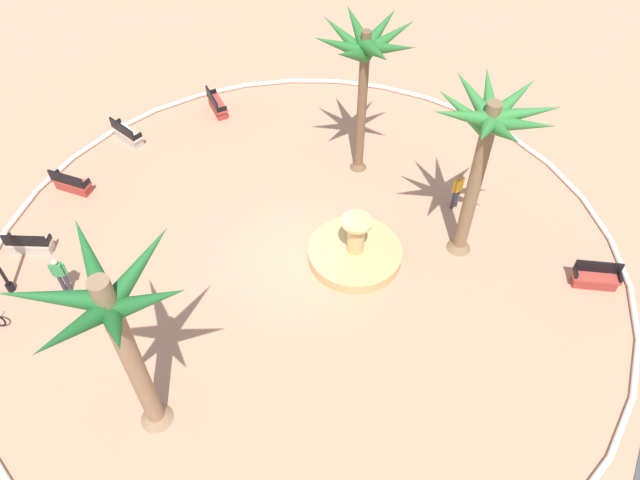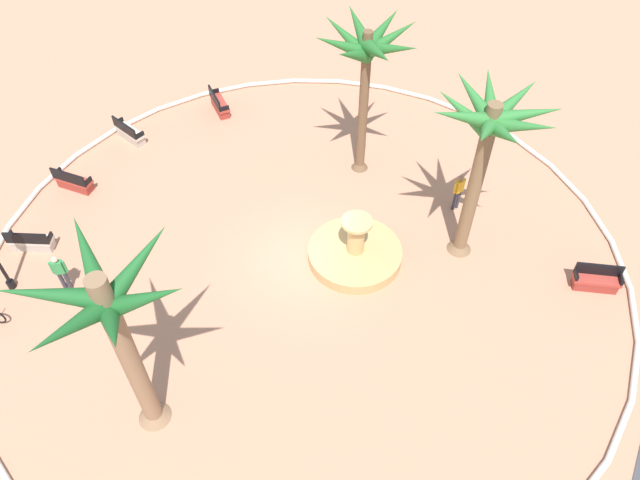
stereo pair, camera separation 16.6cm
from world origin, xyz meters
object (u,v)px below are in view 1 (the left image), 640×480
Objects in this scene: palm_tree_near_fountain at (116,326)px; bench_east at (127,135)px; palm_tree_by_curb at (365,56)px; person_cyclist_helmet at (60,274)px; bench_west at (595,278)px; bench_north at (72,184)px; bench_southwest at (30,245)px; person_cyclist_photo at (457,189)px; bench_southeast at (217,105)px; fountain at (355,252)px; palm_tree_mid_plaza at (487,136)px.

palm_tree_near_fountain reaches higher than bench_east.
palm_tree_by_curb reaches higher than bench_east.
palm_tree_near_fountain is 4.08× the size of person_cyclist_helmet.
bench_west and bench_north have the same top height.
bench_north is at bearing -161.28° from bench_southwest.
palm_tree_near_fountain reaches higher than person_cyclist_helmet.
person_cyclist_photo reaches higher than bench_east.
person_cyclist_helmet is (11.16, 1.63, 0.59)m from bench_southeast.
person_cyclist_photo is at bearing 102.46° from bench_east.
palm_tree_by_curb is at bearing 140.46° from bench_southwest.
palm_tree_by_curb is 3.93× the size of bench_southwest.
bench_west is 18.48m from person_cyclist_helmet.
bench_southeast is 0.96× the size of bench_southwest.
bench_southeast is at bearing -96.12° from bench_west.
palm_tree_near_fountain is 15.99m from bench_west.
fountain is 2.08× the size of bench_southwest.
fountain is at bearing -53.33° from palm_tree_mid_plaza.
bench_west is 1.01× the size of bench_north.
bench_southwest is (-2.95, -8.32, -4.55)m from palm_tree_near_fountain.
fountain is 6.30m from palm_tree_mid_plaza.
person_cyclist_photo is (-10.57, 10.29, 0.01)m from person_cyclist_helmet.
bench_southwest is at bearing -62.24° from fountain.
bench_east is at bearing -85.55° from palm_tree_mid_plaza.
fountain is 0.50× the size of palm_tree_near_fountain.
bench_north is (4.73, -14.78, -4.87)m from palm_tree_mid_plaza.
bench_southwest is (6.74, 1.29, 0.00)m from bench_east.
bench_southeast is 11.30m from person_cyclist_helmet.
palm_tree_near_fountain is at bearing 44.78° from bench_east.
palm_tree_mid_plaza is at bearing 78.83° from bench_southeast.
bench_west is at bearing 77.23° from person_cyclist_photo.
bench_west is 1.00× the size of person_cyclist_helmet.
bench_north is 3.35m from bench_southwest.
palm_tree_mid_plaza reaches higher than bench_southwest.
bench_north is at bearing -137.59° from person_cyclist_helmet.
bench_southwest is (5.56, -10.55, 0.05)m from fountain.
palm_tree_by_curb is 6.17m from person_cyclist_photo.
bench_southwest is (7.90, -13.71, -4.87)m from palm_tree_mid_plaza.
person_cyclist_photo is (-6.67, 13.85, 0.60)m from bench_north.
bench_southwest is at bearing -106.22° from person_cyclist_helmet.
palm_tree_mid_plaza is 4.01× the size of bench_west.
palm_tree_mid_plaza reaches higher than palm_tree_by_curb.
bench_north is (5.38, -19.53, 0.00)m from bench_west.
bench_southwest is at bearing -65.14° from bench_west.
fountain is 2.06× the size of bench_west.
bench_east is 1.01× the size of bench_southwest.
fountain reaches higher than bench_east.
bench_southeast is (-4.89, -9.70, 0.05)m from fountain.
person_cyclist_photo is at bearing 160.81° from palm_tree_near_fountain.
palm_tree_near_fountain is at bearing 70.48° from bench_southwest.
person_cyclist_photo reaches higher than person_cyclist_helmet.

